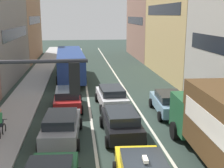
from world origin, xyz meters
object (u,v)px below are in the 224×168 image
Objects in this scene: wagon_left_lane_second at (61,126)px; sedan_left_lane_third at (68,98)px; bus_mid_queue_primary at (70,62)px; cyclist_on_sidewalk at (0,124)px; removalist_box_truck at (223,124)px; traffic_light_pole at (2,122)px; sedan_right_lane_behind_truck at (169,102)px; sedan_centre_lane_second at (121,122)px; hatchback_centre_lane_third at (112,96)px.

wagon_left_lane_second and sedan_left_lane_third have the same top height.
bus_mid_queue_primary is 6.13× the size of cyclist_on_sidewalk.
removalist_box_truck is 20.15m from bus_mid_queue_primary.
traffic_light_pole reaches higher than sedan_right_lane_behind_truck.
hatchback_centre_lane_third is (0.09, 5.33, 0.00)m from sedan_centre_lane_second.
sedan_centre_lane_second is at bearing -90.56° from cyclist_on_sidewalk.
removalist_box_truck is (8.14, 3.79, -1.84)m from traffic_light_pole.
hatchback_centre_lane_third is 4.17m from sedan_right_lane_behind_truck.
sedan_centre_lane_second and sedan_right_lane_behind_truck have the same top height.
removalist_box_truck reaches higher than sedan_right_lane_behind_truck.
sedan_right_lane_behind_truck is 0.41× the size of bus_mid_queue_primary.
sedan_right_lane_behind_truck is at bearing -106.49° from sedan_left_lane_third.
removalist_box_truck is 7.20m from sedan_right_lane_behind_truck.
cyclist_on_sidewalk is (-6.46, 0.30, 0.05)m from sedan_centre_lane_second.
hatchback_centre_lane_third is 0.41× the size of bus_mid_queue_primary.
sedan_centre_lane_second is at bearing -171.34° from bus_mid_queue_primary.
wagon_left_lane_second is 7.83m from sedan_right_lane_behind_truck.
sedan_left_lane_third is 7.07m from sedan_right_lane_behind_truck.
cyclist_on_sidewalk is at bearing 70.76° from removalist_box_truck.
traffic_light_pole is 13.92m from hatchback_centre_lane_third.
sedan_left_lane_third is 2.51× the size of cyclist_on_sidewalk.
removalist_box_truck is at bearing -176.23° from sedan_right_lane_behind_truck.
bus_mid_queue_primary is (-3.05, 15.17, 0.96)m from sedan_centre_lane_second.
sedan_centre_lane_second is at bearing 134.64° from sedan_right_lane_behind_truck.
bus_mid_queue_primary reaches higher than sedan_left_lane_third.
sedan_right_lane_behind_truck is (3.76, 3.36, 0.00)m from sedan_centre_lane_second.
cyclist_on_sidewalk is at bearing 105.58° from traffic_light_pole.
sedan_centre_lane_second is at bearing -150.87° from sedan_left_lane_third.
wagon_left_lane_second is at bearing 91.87° from sedan_centre_lane_second.
sedan_left_lane_third is 5.98m from cyclist_on_sidewalk.
sedan_left_lane_third is at bearing 39.86° from removalist_box_truck.
traffic_light_pole is 8.67m from cyclist_on_sidewalk.
removalist_box_truck is at bearing -162.60° from bus_mid_queue_primary.
traffic_light_pole is 0.52× the size of bus_mid_queue_primary.
sedan_left_lane_third is at bearing 177.26° from bus_mid_queue_primary.
sedan_centre_lane_second is at bearing 176.21° from hatchback_centre_lane_third.
bus_mid_queue_primary reaches higher than sedan_centre_lane_second.
sedan_centre_lane_second is at bearing 60.47° from traffic_light_pole.
bus_mid_queue_primary is at bearing 10.38° from sedan_centre_lane_second.
sedan_left_lane_third is at bearing 1.63° from wagon_left_lane_second.
cyclist_on_sidewalk is (-6.55, -5.03, 0.05)m from hatchback_centre_lane_third.
bus_mid_queue_primary is at bearing 14.92° from hatchback_centre_lane_third.
hatchback_centre_lane_third is (3.32, 5.49, 0.00)m from wagon_left_lane_second.
traffic_light_pole reaches higher than sedan_left_lane_third.
hatchback_centre_lane_third is 2.53× the size of cyclist_on_sidewalk.
removalist_box_truck is 11.39m from sedan_left_lane_third.
sedan_right_lane_behind_truck is at bearing -121.04° from hatchback_centre_lane_third.
traffic_light_pole is at bearing 174.22° from bus_mid_queue_primary.
removalist_box_truck is 1.80× the size of sedan_centre_lane_second.
sedan_left_lane_third is (-6.93, 8.97, -1.18)m from removalist_box_truck.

